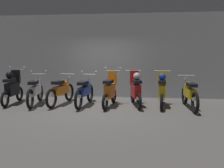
{
  "coord_description": "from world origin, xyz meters",
  "views": [
    {
      "loc": [
        1.36,
        -7.35,
        1.74
      ],
      "look_at": [
        0.5,
        0.31,
        0.75
      ],
      "focal_mm": 37.48,
      "sensor_mm": 36.0,
      "label": 1
    }
  ],
  "objects_px": {
    "motorbike_slot_4": "(110,91)",
    "motorbike_slot_2": "(61,90)",
    "motorbike_slot_6": "(162,90)",
    "motorbike_slot_7": "(189,93)",
    "motorbike_slot_1": "(35,91)",
    "motorbike_slot_0": "(13,88)",
    "motorbike_slot_3": "(85,91)",
    "motorbike_slot_5": "(136,89)"
  },
  "relations": [
    {
      "from": "motorbike_slot_4",
      "to": "motorbike_slot_2",
      "type": "bearing_deg",
      "value": 175.68
    },
    {
      "from": "motorbike_slot_6",
      "to": "motorbike_slot_7",
      "type": "height_order",
      "value": "motorbike_slot_6"
    },
    {
      "from": "motorbike_slot_1",
      "to": "motorbike_slot_0",
      "type": "bearing_deg",
      "value": 176.83
    },
    {
      "from": "motorbike_slot_0",
      "to": "motorbike_slot_7",
      "type": "height_order",
      "value": "motorbike_slot_0"
    },
    {
      "from": "motorbike_slot_1",
      "to": "motorbike_slot_7",
      "type": "distance_m",
      "value": 5.15
    },
    {
      "from": "motorbike_slot_3",
      "to": "motorbike_slot_6",
      "type": "relative_size",
      "value": 1.16
    },
    {
      "from": "motorbike_slot_7",
      "to": "motorbike_slot_0",
      "type": "bearing_deg",
      "value": 179.57
    },
    {
      "from": "motorbike_slot_4",
      "to": "motorbike_slot_5",
      "type": "relative_size",
      "value": 1.01
    },
    {
      "from": "motorbike_slot_4",
      "to": "motorbike_slot_7",
      "type": "relative_size",
      "value": 0.86
    },
    {
      "from": "motorbike_slot_5",
      "to": "motorbike_slot_7",
      "type": "bearing_deg",
      "value": -5.44
    },
    {
      "from": "motorbike_slot_7",
      "to": "motorbike_slot_5",
      "type": "bearing_deg",
      "value": 174.56
    },
    {
      "from": "motorbike_slot_7",
      "to": "motorbike_slot_6",
      "type": "bearing_deg",
      "value": 169.68
    },
    {
      "from": "motorbike_slot_3",
      "to": "motorbike_slot_1",
      "type": "bearing_deg",
      "value": -177.93
    },
    {
      "from": "motorbike_slot_1",
      "to": "motorbike_slot_5",
      "type": "bearing_deg",
      "value": 2.76
    },
    {
      "from": "motorbike_slot_0",
      "to": "motorbike_slot_6",
      "type": "height_order",
      "value": "motorbike_slot_0"
    },
    {
      "from": "motorbike_slot_4",
      "to": "motorbike_slot_6",
      "type": "height_order",
      "value": "motorbike_slot_4"
    },
    {
      "from": "motorbike_slot_0",
      "to": "motorbike_slot_3",
      "type": "bearing_deg",
      "value": 0.33
    },
    {
      "from": "motorbike_slot_4",
      "to": "motorbike_slot_7",
      "type": "distance_m",
      "value": 2.57
    },
    {
      "from": "motorbike_slot_2",
      "to": "motorbike_slot_7",
      "type": "distance_m",
      "value": 4.29
    },
    {
      "from": "motorbike_slot_6",
      "to": "motorbike_slot_0",
      "type": "bearing_deg",
      "value": -178.78
    },
    {
      "from": "motorbike_slot_5",
      "to": "motorbike_slot_7",
      "type": "distance_m",
      "value": 1.73
    },
    {
      "from": "motorbike_slot_1",
      "to": "motorbike_slot_7",
      "type": "xyz_separation_m",
      "value": [
        5.15,
        0.0,
        -0.0
      ]
    },
    {
      "from": "motorbike_slot_3",
      "to": "motorbike_slot_0",
      "type": "bearing_deg",
      "value": -179.67
    },
    {
      "from": "motorbike_slot_2",
      "to": "motorbike_slot_0",
      "type": "bearing_deg",
      "value": -176.69
    },
    {
      "from": "motorbike_slot_3",
      "to": "motorbike_slot_5",
      "type": "bearing_deg",
      "value": 3.46
    },
    {
      "from": "motorbike_slot_0",
      "to": "motorbike_slot_7",
      "type": "distance_m",
      "value": 6.01
    },
    {
      "from": "motorbike_slot_2",
      "to": "motorbike_slot_5",
      "type": "xyz_separation_m",
      "value": [
        2.56,
        0.02,
        0.08
      ]
    },
    {
      "from": "motorbike_slot_5",
      "to": "motorbike_slot_0",
      "type": "bearing_deg",
      "value": -178.42
    },
    {
      "from": "motorbike_slot_4",
      "to": "motorbike_slot_7",
      "type": "bearing_deg",
      "value": -0.34
    },
    {
      "from": "motorbike_slot_1",
      "to": "motorbike_slot_5",
      "type": "relative_size",
      "value": 1.16
    },
    {
      "from": "motorbike_slot_0",
      "to": "motorbike_slot_4",
      "type": "height_order",
      "value": "same"
    },
    {
      "from": "motorbike_slot_0",
      "to": "motorbike_slot_5",
      "type": "relative_size",
      "value": 1.01
    },
    {
      "from": "motorbike_slot_0",
      "to": "motorbike_slot_3",
      "type": "height_order",
      "value": "motorbike_slot_0"
    },
    {
      "from": "motorbike_slot_1",
      "to": "motorbike_slot_4",
      "type": "relative_size",
      "value": 1.15
    },
    {
      "from": "motorbike_slot_5",
      "to": "motorbike_slot_2",
      "type": "bearing_deg",
      "value": -179.59
    },
    {
      "from": "motorbike_slot_3",
      "to": "motorbike_slot_7",
      "type": "height_order",
      "value": "motorbike_slot_3"
    },
    {
      "from": "motorbike_slot_2",
      "to": "motorbike_slot_6",
      "type": "bearing_deg",
      "value": 0.17
    },
    {
      "from": "motorbike_slot_5",
      "to": "motorbike_slot_6",
      "type": "distance_m",
      "value": 0.86
    },
    {
      "from": "motorbike_slot_1",
      "to": "motorbike_slot_4",
      "type": "distance_m",
      "value": 2.58
    },
    {
      "from": "motorbike_slot_3",
      "to": "motorbike_slot_5",
      "type": "relative_size",
      "value": 1.17
    },
    {
      "from": "motorbike_slot_0",
      "to": "motorbike_slot_6",
      "type": "distance_m",
      "value": 5.15
    },
    {
      "from": "motorbike_slot_2",
      "to": "motorbike_slot_3",
      "type": "relative_size",
      "value": 0.99
    }
  ]
}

